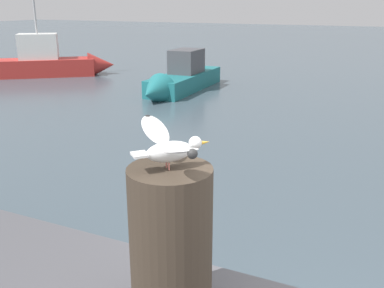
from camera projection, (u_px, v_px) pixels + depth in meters
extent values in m
cylinder|color=#382D23|center=(171.00, 243.00, 2.23)|extent=(0.42, 0.42, 0.80)
cylinder|color=#C66B60|center=(169.00, 167.00, 2.08)|extent=(0.01, 0.01, 0.04)
cylinder|color=#C66B60|center=(166.00, 164.00, 2.11)|extent=(0.01, 0.01, 0.04)
ellipsoid|color=silver|center=(169.00, 152.00, 2.08)|extent=(0.22, 0.23, 0.10)
sphere|color=silver|center=(195.00, 143.00, 2.12)|extent=(0.06, 0.06, 0.06)
cone|color=gold|center=(206.00, 142.00, 2.14)|extent=(0.04, 0.05, 0.02)
cube|color=silver|center=(140.00, 155.00, 2.02)|extent=(0.11, 0.11, 0.01)
ellipsoid|color=silver|center=(181.00, 151.00, 1.90)|extent=(0.28, 0.27, 0.10)
sphere|color=#252525|center=(192.00, 154.00, 1.78)|extent=(0.04, 0.04, 0.04)
ellipsoid|color=silver|center=(155.00, 129.00, 2.21)|extent=(0.28, 0.27, 0.10)
sphere|color=#252525|center=(148.00, 119.00, 2.31)|extent=(0.04, 0.04, 0.04)
cube|color=#1E7075|center=(185.00, 81.00, 15.46)|extent=(1.29, 4.14, 0.57)
cone|color=#1E7075|center=(154.00, 92.00, 13.41)|extent=(1.07, 1.07, 1.03)
cube|color=#47474C|center=(186.00, 61.00, 15.37)|extent=(0.93, 1.30, 0.81)
cube|color=#B72D28|center=(43.00, 68.00, 18.25)|extent=(4.01, 3.48, 0.71)
cone|color=#B72D28|center=(101.00, 65.00, 18.73)|extent=(1.51, 1.51, 1.08)
cube|color=white|center=(38.00, 46.00, 17.97)|extent=(1.77, 1.66, 1.02)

